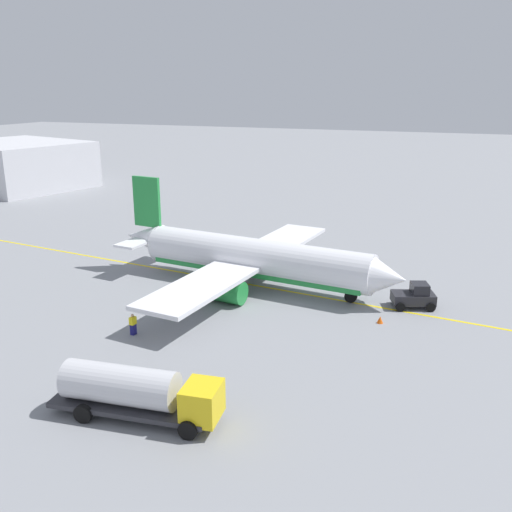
# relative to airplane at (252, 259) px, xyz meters

# --- Properties ---
(ground_plane) EXTENTS (400.00, 400.00, 0.00)m
(ground_plane) POSITION_rel_airplane_xyz_m (0.48, -0.05, -2.66)
(ground_plane) COLOR gray
(airplane) EXTENTS (30.10, 30.22, 9.68)m
(airplane) POSITION_rel_airplane_xyz_m (0.00, 0.00, 0.00)
(airplane) COLOR white
(airplane) RESTS_ON ground
(fuel_tanker) EXTENTS (10.44, 3.72, 3.15)m
(fuel_tanker) POSITION_rel_airplane_xyz_m (2.23, -23.73, -0.93)
(fuel_tanker) COLOR #2D2D33
(fuel_tanker) RESTS_ON ground
(pushback_tug) EXTENTS (4.06, 3.32, 2.20)m
(pushback_tug) POSITION_rel_airplane_xyz_m (15.36, -0.27, -1.65)
(pushback_tug) COLOR #232328
(pushback_tug) RESTS_ON ground
(refueling_worker) EXTENTS (0.43, 0.56, 1.71)m
(refueling_worker) POSITION_rel_airplane_xyz_m (-4.40, -13.95, -1.84)
(refueling_worker) COLOR navy
(refueling_worker) RESTS_ON ground
(safety_cone_nose) EXTENTS (0.64, 0.64, 0.71)m
(safety_cone_nose) POSITION_rel_airplane_xyz_m (11.96, 5.31, -2.30)
(safety_cone_nose) COLOR #F2590F
(safety_cone_nose) RESTS_ON ground
(safety_cone_wingtip) EXTENTS (0.52, 0.52, 0.58)m
(safety_cone_wingtip) POSITION_rel_airplane_xyz_m (13.18, -4.83, -2.37)
(safety_cone_wingtip) COLOR #F2590F
(safety_cone_wingtip) RESTS_ON ground
(distant_hangar) EXTENTS (28.33, 25.27, 8.45)m
(distant_hangar) POSITION_rel_airplane_xyz_m (-61.89, 35.92, 1.56)
(distant_hangar) COLOR silver
(distant_hangar) RESTS_ON ground
(taxi_line_marking) EXTENTS (87.64, 10.10, 0.01)m
(taxi_line_marking) POSITION_rel_airplane_xyz_m (0.48, -0.05, -2.65)
(taxi_line_marking) COLOR yellow
(taxi_line_marking) RESTS_ON ground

